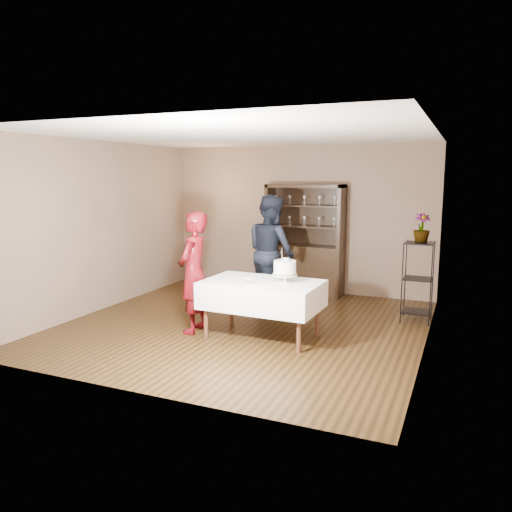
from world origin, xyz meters
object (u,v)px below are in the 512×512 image
(woman, at_px, (194,272))
(man, at_px, (271,251))
(cake_table, at_px, (262,295))
(plant_etagere, at_px, (418,278))
(potted_plant, at_px, (422,228))
(cake, at_px, (285,269))
(china_hutch, at_px, (305,258))

(woman, distance_m, man, 1.73)
(cake_table, relative_size, man, 0.84)
(plant_etagere, xyz_separation_m, woman, (-2.80, -1.72, 0.19))
(cake_table, distance_m, potted_plant, 2.59)
(plant_etagere, bearing_deg, cake, -135.35)
(china_hutch, xyz_separation_m, plant_etagere, (2.08, -1.05, -0.01))
(plant_etagere, relative_size, woman, 0.72)
(cake_table, relative_size, woman, 0.93)
(woman, bearing_deg, potted_plant, 117.00)
(china_hutch, relative_size, potted_plant, 4.70)
(plant_etagere, xyz_separation_m, cake, (-1.54, -1.52, 0.30))
(plant_etagere, bearing_deg, woman, -148.39)
(plant_etagere, height_order, cake, cake)
(china_hutch, bearing_deg, cake_table, -84.64)
(potted_plant, bearing_deg, man, -177.35)
(plant_etagere, xyz_separation_m, man, (-2.30, -0.07, 0.28))
(man, bearing_deg, china_hutch, -63.98)
(potted_plant, bearing_deg, china_hutch, 154.14)
(plant_etagere, height_order, cake_table, plant_etagere)
(plant_etagere, relative_size, potted_plant, 2.82)
(cake, bearing_deg, plant_etagere, 44.65)
(man, relative_size, potted_plant, 4.36)
(plant_etagere, distance_m, potted_plant, 0.75)
(plant_etagere, bearing_deg, man, -178.24)
(potted_plant, bearing_deg, plant_etagere, -112.63)
(plant_etagere, relative_size, cake_table, 0.77)
(china_hutch, distance_m, man, 1.17)
(china_hutch, xyz_separation_m, potted_plant, (2.10, -1.02, 0.74))
(plant_etagere, height_order, woman, woman)
(china_hutch, height_order, woman, china_hutch)
(plant_etagere, relative_size, cake, 2.66)
(china_hutch, xyz_separation_m, cake_table, (0.25, -2.64, -0.08))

